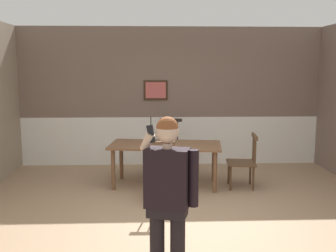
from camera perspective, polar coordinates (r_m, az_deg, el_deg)
ground_plane at (r=5.37m, az=2.04°, el=-13.76°), size 6.99×6.99×0.00m
room_back_partition at (r=8.15m, az=0.38°, el=3.94°), size 6.35×0.17×2.87m
dining_table at (r=6.70m, az=-0.39°, el=-3.36°), size 1.99×1.09×0.74m
chair_near_window at (r=7.53m, az=0.22°, el=-3.29°), size 0.52×0.52×1.05m
chair_by_doorway at (r=5.95m, az=-1.09°, el=-6.75°), size 0.44×0.44×0.97m
chair_at_table_head at (r=6.75m, az=11.02°, el=-5.15°), size 0.52×0.52×0.92m
person_figure at (r=3.60m, az=0.01°, el=-9.66°), size 0.54×0.32×1.61m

